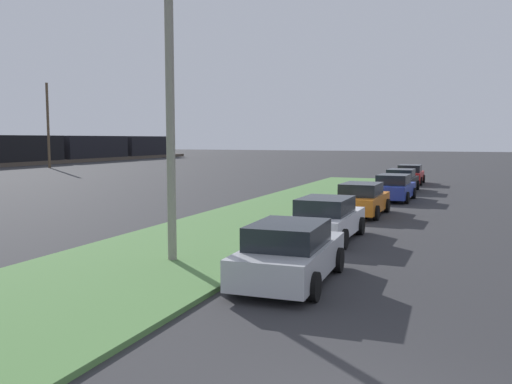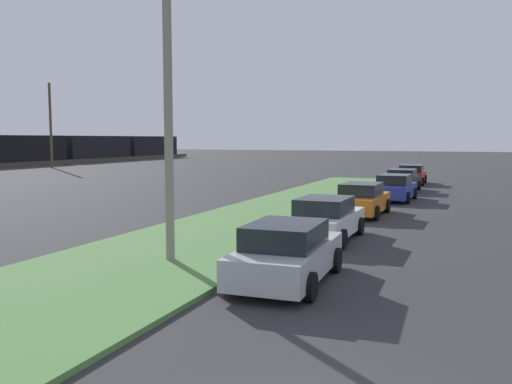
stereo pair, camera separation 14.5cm
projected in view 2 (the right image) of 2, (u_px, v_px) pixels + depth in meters
grass_median at (204, 240)px, 18.13m from camera, size 60.00×6.00×0.12m
parked_car_silver at (287, 253)px, 12.93m from camera, size 4.36×2.13×1.47m
parked_car_white at (325, 219)px, 18.41m from camera, size 4.32×2.05×1.47m
parked_car_orange at (362, 200)px, 24.34m from camera, size 4.34×2.10×1.47m
parked_car_blue at (395, 188)px, 30.18m from camera, size 4.37×2.15×1.47m
parked_car_black at (402, 180)px, 35.49m from camera, size 4.33×2.08×1.47m
parked_car_red at (412, 175)px, 41.26m from camera, size 4.31×2.04×1.47m
streetlight at (180, 103)px, 14.44m from camera, size 0.49×2.88×7.50m
distant_utility_pole at (51, 126)px, 63.96m from camera, size 0.30×0.30×10.00m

